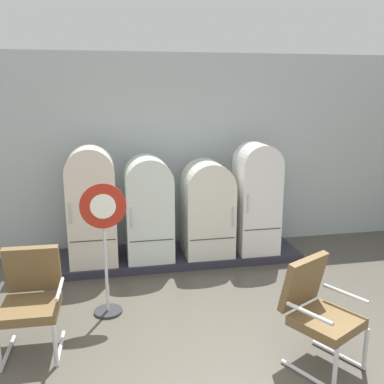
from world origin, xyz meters
TOP-DOWN VIEW (x-y plane):
  - back_wall at (0.00, 3.66)m, footprint 11.76×0.12m
  - display_plinth at (0.00, 3.02)m, footprint 3.69×0.95m
  - refrigerator_0 at (-1.17, 2.89)m, footprint 0.64×0.62m
  - refrigerator_1 at (-0.39, 2.93)m, footprint 0.65×0.70m
  - refrigerator_2 at (0.46, 2.92)m, footprint 0.70×0.68m
  - refrigerator_3 at (1.20, 2.89)m, footprint 0.59×0.63m
  - armchair_left at (-1.72, 1.07)m, footprint 0.61×0.65m
  - armchair_right at (0.88, 0.30)m, footprint 0.78×0.81m
  - sign_stand at (-1.01, 1.59)m, footprint 0.50×0.32m

SIDE VIEW (x-z plane):
  - display_plinth at x=0.00m, z-range 0.00..0.11m
  - armchair_left at x=-1.72m, z-range 0.05..1.06m
  - armchair_right at x=0.88m, z-range 0.05..1.06m
  - sign_stand at x=-1.01m, z-range 0.02..1.54m
  - refrigerator_2 at x=0.46m, z-range 0.14..1.52m
  - refrigerator_1 at x=-0.39m, z-range 0.15..1.63m
  - refrigerator_3 at x=1.20m, z-range 0.17..1.79m
  - refrigerator_0 at x=-1.17m, z-range 0.16..1.80m
  - back_wall at x=0.00m, z-range 0.01..3.04m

